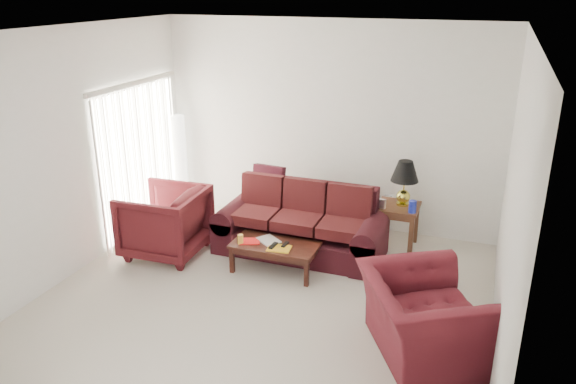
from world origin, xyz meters
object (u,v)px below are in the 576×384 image
(sofa, at_px, (300,222))
(end_table, at_px, (397,226))
(armchair_left, at_px, (165,222))
(coffee_table, at_px, (275,257))
(armchair_right, at_px, (424,317))
(floor_lamp, at_px, (180,162))

(sofa, relative_size, end_table, 3.68)
(end_table, bearing_deg, sofa, -150.90)
(armchair_left, distance_m, coffee_table, 1.58)
(armchair_right, bearing_deg, sofa, 18.49)
(floor_lamp, relative_size, armchair_right, 1.27)
(armchair_right, relative_size, coffee_table, 1.13)
(end_table, bearing_deg, floor_lamp, 176.58)
(sofa, height_order, coffee_table, sofa)
(floor_lamp, height_order, armchair_left, floor_lamp)
(sofa, bearing_deg, end_table, 23.49)
(end_table, distance_m, armchair_right, 2.40)
(armchair_left, distance_m, armchair_right, 3.67)
(floor_lamp, xyz_separation_m, armchair_left, (0.63, -1.50, -0.32))
(coffee_table, bearing_deg, end_table, 28.51)
(sofa, relative_size, armchair_left, 2.22)
(sofa, height_order, floor_lamp, floor_lamp)
(floor_lamp, bearing_deg, armchair_right, -31.17)
(end_table, xyz_separation_m, armchair_right, (0.66, -2.31, 0.09))
(armchair_right, bearing_deg, coffee_table, 32.01)
(armchair_left, bearing_deg, sofa, 108.15)
(armchair_left, bearing_deg, floor_lamp, -159.65)
(floor_lamp, distance_m, armchair_right, 4.88)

